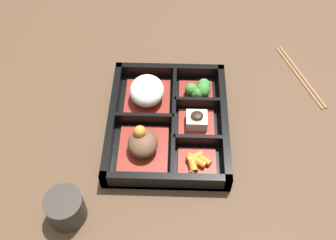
% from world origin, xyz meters
% --- Properties ---
extents(ground_plane, '(3.00, 3.00, 0.00)m').
position_xyz_m(ground_plane, '(0.00, 0.00, 0.00)').
color(ground_plane, '#4C3523').
extents(bento_base, '(0.30, 0.24, 0.01)m').
position_xyz_m(bento_base, '(0.00, 0.00, 0.01)').
color(bento_base, black).
rests_on(bento_base, ground_plane).
extents(bento_rim, '(0.30, 0.24, 0.04)m').
position_xyz_m(bento_rim, '(-0.00, -0.00, 0.02)').
color(bento_rim, black).
rests_on(bento_rim, ground_plane).
extents(bowl_stew, '(0.11, 0.10, 0.06)m').
position_xyz_m(bowl_stew, '(-0.07, 0.05, 0.03)').
color(bowl_stew, maroon).
rests_on(bowl_stew, bento_base).
extents(bowl_rice, '(0.11, 0.10, 0.06)m').
position_xyz_m(bowl_rice, '(0.07, 0.05, 0.04)').
color(bowl_rice, maroon).
rests_on(bowl_rice, bento_base).
extents(bowl_carrots, '(0.06, 0.07, 0.02)m').
position_xyz_m(bowl_carrots, '(-0.09, -0.06, 0.02)').
color(bowl_carrots, maroon).
rests_on(bowl_carrots, bento_base).
extents(bowl_tofu, '(0.08, 0.07, 0.04)m').
position_xyz_m(bowl_tofu, '(-0.00, -0.06, 0.02)').
color(bowl_tofu, maroon).
rests_on(bowl_tofu, bento_base).
extents(bowl_greens, '(0.07, 0.07, 0.04)m').
position_xyz_m(bowl_greens, '(0.08, -0.07, 0.03)').
color(bowl_greens, maroon).
rests_on(bowl_greens, bento_base).
extents(tea_cup, '(0.07, 0.07, 0.06)m').
position_xyz_m(tea_cup, '(-0.20, 0.17, 0.03)').
color(tea_cup, '#2D2823').
rests_on(tea_cup, ground_plane).
extents(chopsticks, '(0.20, 0.09, 0.01)m').
position_xyz_m(chopsticks, '(0.16, -0.31, 0.00)').
color(chopsticks, brown).
rests_on(chopsticks, ground_plane).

